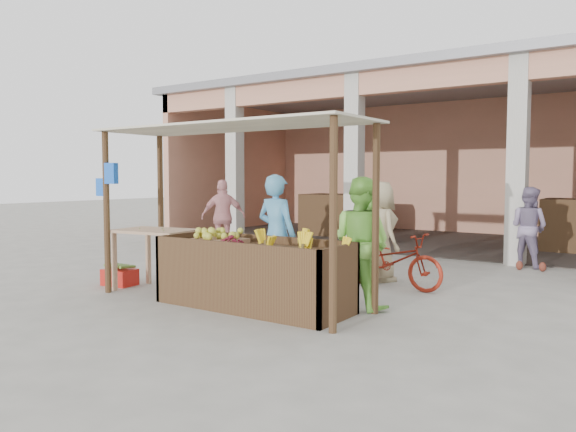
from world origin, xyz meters
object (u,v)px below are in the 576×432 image
Objects in this scene: vendor_green at (361,239)px; motorcycle at (393,259)px; red_crate at (120,277)px; fruit_stall at (253,277)px; side_table at (155,239)px; vendor_blue at (277,231)px.

motorcycle is (-0.18, 1.43, -0.45)m from vendor_green.
fruit_stall is at bearing -5.77° from red_crate.
side_table is 0.73× the size of motorcycle.
vendor_blue is (1.64, 0.82, 0.15)m from side_table.
red_crate is at bearing 125.51° from motorcycle.
fruit_stall is at bearing -9.02° from side_table.
red_crate is (-0.79, -0.02, -0.65)m from side_table.
motorcycle is (1.20, 1.39, -0.48)m from vendor_blue.
vendor_blue is at bearing 18.30° from side_table.
motorcycle is at bearing -128.31° from vendor_blue.
vendor_blue is (-0.23, 0.84, 0.53)m from fruit_stall.
vendor_green is 1.51m from motorcycle.
side_table is 0.67× the size of vendor_blue.
vendor_blue reaches higher than motorcycle.
vendor_green is at bearing 6.14° from side_table.
vendor_blue is (2.43, 0.83, 0.80)m from red_crate.
vendor_blue is at bearing 10.11° from vendor_green.
fruit_stall is 5.28× the size of red_crate.
vendor_green is at bearing 34.69° from fruit_stall.
side_table is at bearing 26.34° from vendor_green.
motorcycle is at bearing -70.72° from vendor_green.
motorcycle reaches higher than fruit_stall.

